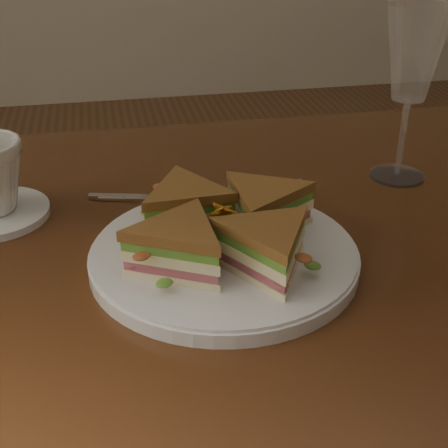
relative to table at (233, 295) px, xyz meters
name	(u,v)px	position (x,y,z in m)	size (l,w,h in m)	color
table	(233,295)	(0.00, 0.00, 0.00)	(1.20, 0.80, 0.75)	#351A0C
plate	(224,256)	(-0.03, -0.07, 0.11)	(0.30, 0.30, 0.02)	silver
sandwich_wedges	(224,228)	(-0.03, -0.07, 0.14)	(0.28, 0.28, 0.06)	#FFF1BC
crisps_mound	(224,231)	(-0.03, -0.07, 0.14)	(0.09, 0.09, 0.05)	orange
spoon	(215,197)	(-0.01, 0.09, 0.10)	(0.18, 0.06, 0.01)	silver
knife	(161,199)	(-0.08, 0.10, 0.10)	(0.21, 0.07, 0.00)	silver
wine_glass	(414,58)	(0.27, 0.11, 0.27)	(0.09, 0.09, 0.24)	white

